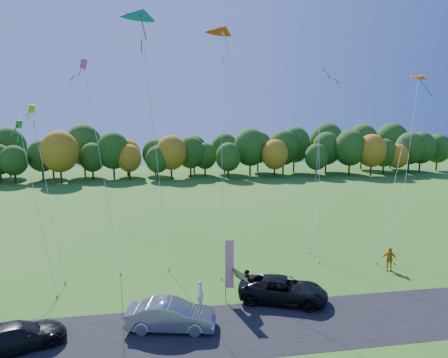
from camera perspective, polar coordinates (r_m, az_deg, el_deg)
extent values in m
plane|color=#2A6019|center=(27.51, 2.20, -16.45)|extent=(160.00, 160.00, 0.00)
cube|color=black|center=(24.03, 4.29, -20.37)|extent=(90.00, 6.00, 0.01)
imported|color=black|center=(26.84, 8.44, -15.36)|extent=(6.22, 4.58, 1.57)
imported|color=#9E9EA3|center=(23.62, -7.58, -18.74)|extent=(5.20, 2.71, 1.63)
imported|color=black|center=(24.17, -27.54, -19.33)|extent=(5.15, 3.68, 1.39)
imported|color=silver|center=(25.90, -3.39, -16.06)|extent=(0.55, 0.70, 1.68)
imported|color=gray|center=(27.60, 3.34, -14.48)|extent=(0.91, 1.00, 1.67)
imported|color=#C37812|center=(33.97, 22.54, -10.52)|extent=(1.16, 0.89, 1.83)
cylinder|color=#999999|center=(25.99, 0.22, -12.96)|extent=(0.06, 0.06, 4.19)
cube|color=red|center=(25.84, 0.81, -12.09)|extent=(0.52, 0.11, 3.14)
cube|color=navy|center=(25.49, 0.80, -9.62)|extent=(0.52, 0.10, 0.82)
cylinder|color=#4C3F33|center=(31.82, -7.86, -12.78)|extent=(0.08, 0.08, 0.20)
cone|color=#0C61A8|center=(40.22, -11.83, 22.09)|extent=(3.50, 2.67, 3.82)
cylinder|color=#4C3F33|center=(33.88, 13.53, -11.61)|extent=(0.08, 0.08, 0.20)
cylinder|color=#4C3F33|center=(29.93, -0.30, -14.11)|extent=(0.08, 0.08, 0.20)
cone|color=red|center=(37.89, -0.30, 20.52)|extent=(2.86, 2.19, 3.13)
cylinder|color=#4C3F33|center=(35.71, 23.18, -11.01)|extent=(0.08, 0.08, 0.20)
cube|color=#FD601C|center=(43.52, 26.05, 12.87)|extent=(2.84, 1.00, 1.11)
cylinder|color=#4C3F33|center=(31.35, -21.74, -13.66)|extent=(0.08, 0.08, 0.20)
cube|color=yellow|center=(35.76, -25.77, 9.01)|extent=(1.10, 1.10, 1.30)
cylinder|color=#4C3F33|center=(29.35, -22.76, -15.27)|extent=(0.08, 0.08, 0.20)
cube|color=#388516|center=(33.94, -27.25, 6.97)|extent=(1.01, 1.01, 1.19)
cylinder|color=#4C3F33|center=(36.11, 12.19, -10.30)|extent=(0.08, 0.08, 0.20)
cube|color=white|center=(40.77, 14.10, 15.20)|extent=(1.11, 1.11, 1.31)
cylinder|color=#4C3F33|center=(31.73, -14.55, -13.04)|extent=(0.08, 0.08, 0.20)
cube|color=#E04AC3|center=(35.88, -19.43, 15.25)|extent=(1.29, 1.29, 1.53)
cylinder|color=#4C3F33|center=(35.17, 20.99, -11.19)|extent=(0.08, 0.08, 0.20)
cube|color=#130DB7|center=(39.67, 24.26, 5.04)|extent=(1.00, 1.00, 1.18)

